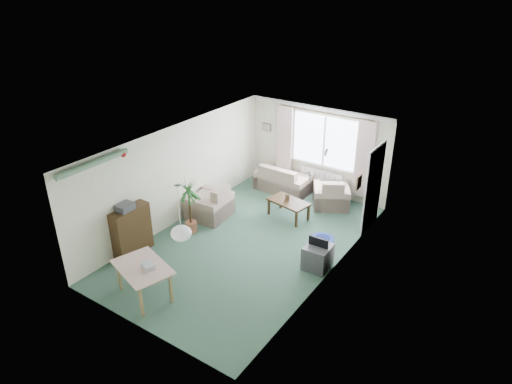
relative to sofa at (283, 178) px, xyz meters
The scene contains 25 objects.
ground 2.87m from the sofa, 74.95° to the right, with size 6.50×6.50×0.00m, color #315242.
window 1.54m from the sofa, 27.06° to the left, with size 1.80×0.03×1.30m, color white.
curtain_rod 2.15m from the sofa, 23.06° to the left, with size 2.60×0.03×0.03m, color black.
curtain_left 1.00m from the sofa, 118.96° to the left, with size 0.45×0.08×2.00m, color beige.
curtain_right 2.31m from the sofa, 10.31° to the left, with size 0.45×0.08×2.00m, color beige.
radiator 1.04m from the sofa, 25.09° to the left, with size 1.20×0.10×0.55m, color white.
doorway 2.85m from the sofa, 11.41° to the right, with size 0.03×0.95×2.00m, color black.
pendant_lamp 5.25m from the sofa, 79.46° to the right, with size 0.36×0.36×0.36m, color white.
tinsel_garland 5.53m from the sofa, 103.16° to the right, with size 1.60×1.60×0.12m, color #196626.
bauble_cluster_a 3.32m from the sofa, 42.21° to the right, with size 0.20×0.20×0.20m, color silver.
bauble_cluster_b 4.26m from the sofa, 52.51° to the right, with size 0.20×0.20×0.20m, color silver.
wall_picture_back 1.53m from the sofa, 150.84° to the left, with size 0.28×0.03×0.22m, color brown.
wall_picture_right 3.34m from the sofa, 29.68° to the right, with size 0.03×0.24×0.30m, color brown.
sofa is the anchor object (origin of this frame).
armchair_corner 1.49m from the sofa, ahead, with size 0.89×0.84×0.79m, color beige.
armchair_left 2.40m from the sofa, 108.46° to the right, with size 0.95×0.90×0.85m, color beige.
coffee_table 1.53m from the sofa, 54.36° to the right, with size 1.00×0.55×0.45m, color black.
photo_frame 1.50m from the sofa, 55.57° to the right, with size 0.12×0.02×0.16m, color brown.
bookshelf 4.59m from the sofa, 103.88° to the right, with size 0.30×0.89×1.08m, color black.
hifi_box 4.73m from the sofa, 103.68° to the right, with size 0.28×0.35×0.14m, color #3B3B40.
houseplant 3.17m from the sofa, 102.01° to the right, with size 0.58×0.58×1.35m, color #1F5B24.
dining_table 5.35m from the sofa, 88.01° to the right, with size 1.03×0.69×0.65m, color #9E7656.
gift_box 5.34m from the sofa, 86.63° to the right, with size 0.25×0.18×0.12m, color #B8B7C3.
tv_cube 3.66m from the sofa, 48.10° to the right, with size 0.50×0.55×0.50m, color #3C3B40.
pet_bed 2.80m from the sofa, 40.57° to the right, with size 0.52×0.52×0.10m, color navy.
Camera 1 is at (4.99, -7.14, 5.56)m, focal length 32.00 mm.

